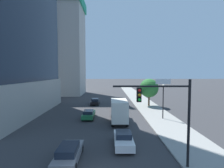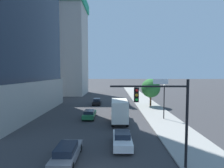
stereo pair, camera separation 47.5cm
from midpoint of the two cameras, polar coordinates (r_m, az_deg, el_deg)
name	(u,v)px [view 1 (the left image)]	position (r m, az deg, el deg)	size (l,w,h in m)	color
sidewalk	(155,114)	(31.86, 13.67, -9.45)	(5.09, 120.00, 0.15)	gray
construction_building	(60,43)	(62.10, -16.97, 12.77)	(16.22, 14.80, 41.80)	#B2AFA8
traffic_light_pole	(167,107)	(13.49, 16.57, -7.21)	(5.78, 0.48, 6.65)	black
street_lamp	(163,96)	(27.97, 16.01, -3.82)	(0.44, 0.44, 5.32)	black
street_tree	(149,88)	(37.94, 11.73, -1.32)	(4.00, 4.00, 5.86)	brown
car_green	(89,114)	(28.30, -8.16, -9.77)	(1.77, 4.52, 1.36)	#1E6638
car_gray	(69,153)	(15.71, -14.95, -21.07)	(1.77, 4.73, 1.39)	slate
car_black	(95,102)	(40.19, -5.91, -5.76)	(1.79, 4.25, 1.37)	black
car_silver	(117,107)	(34.11, 1.13, -7.43)	(1.91, 4.74, 1.35)	#B7B7BC
car_white	(123,139)	(17.93, 2.97, -17.65)	(1.78, 4.36, 1.48)	silver
box_truck	(119,110)	(25.66, 1.75, -8.43)	(2.27, 6.75, 3.37)	silver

